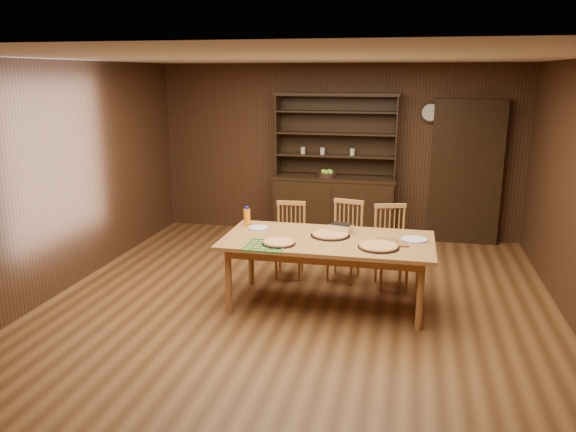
% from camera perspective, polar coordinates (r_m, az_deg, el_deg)
% --- Properties ---
extents(floor, '(6.00, 6.00, 0.00)m').
position_cam_1_polar(floor, '(6.15, 1.01, -9.19)').
color(floor, brown).
rests_on(floor, ground).
extents(room_shell, '(6.00, 6.00, 6.00)m').
position_cam_1_polar(room_shell, '(5.70, 1.08, 5.50)').
color(room_shell, white).
rests_on(room_shell, floor).
extents(china_hutch, '(1.84, 0.52, 2.17)m').
position_cam_1_polar(china_hutch, '(8.56, 4.70, 1.75)').
color(china_hutch, black).
rests_on(china_hutch, floor).
extents(doorway, '(1.00, 0.18, 2.10)m').
position_cam_1_polar(doorway, '(8.58, 17.61, 4.24)').
color(doorway, black).
rests_on(doorway, floor).
extents(wall_clock, '(0.30, 0.05, 0.30)m').
position_cam_1_polar(wall_clock, '(8.50, 14.27, 10.17)').
color(wall_clock, black).
rests_on(wall_clock, room_shell).
extents(dining_table, '(2.22, 1.11, 0.75)m').
position_cam_1_polar(dining_table, '(5.98, 4.05, -2.92)').
color(dining_table, '#B1703D').
rests_on(dining_table, floor).
extents(chair_left, '(0.40, 0.38, 0.92)m').
position_cam_1_polar(chair_left, '(6.93, 0.22, -2.16)').
color(chair_left, '#C17B42').
rests_on(chair_left, floor).
extents(chair_center, '(0.46, 0.45, 0.97)m').
position_cam_1_polar(chair_center, '(6.86, 5.87, -2.20)').
color(chair_center, '#C17B42').
rests_on(chair_center, floor).
extents(chair_right, '(0.49, 0.47, 0.97)m').
position_cam_1_polar(chair_right, '(6.71, 10.39, -2.74)').
color(chair_right, '#C17B42').
rests_on(chair_right, floor).
extents(pizza_left, '(0.35, 0.35, 0.04)m').
position_cam_1_polar(pizza_left, '(5.76, -0.94, -2.70)').
color(pizza_left, black).
rests_on(pizza_left, dining_table).
extents(pizza_right, '(0.42, 0.42, 0.04)m').
position_cam_1_polar(pizza_right, '(5.71, 9.19, -3.05)').
color(pizza_right, black).
rests_on(pizza_right, dining_table).
extents(pizza_center, '(0.43, 0.43, 0.04)m').
position_cam_1_polar(pizza_center, '(6.06, 4.32, -1.88)').
color(pizza_center, black).
rests_on(pizza_center, dining_table).
extents(cooling_rack, '(0.49, 0.49, 0.02)m').
position_cam_1_polar(cooling_rack, '(5.70, -2.29, -2.97)').
color(cooling_rack, '#0B9A3A').
rests_on(cooling_rack, dining_table).
extents(plate_left, '(0.24, 0.24, 0.02)m').
position_cam_1_polar(plate_left, '(6.34, -3.02, -1.20)').
color(plate_left, white).
rests_on(plate_left, dining_table).
extents(plate_right, '(0.28, 0.28, 0.02)m').
position_cam_1_polar(plate_right, '(6.04, 12.68, -2.32)').
color(plate_right, white).
rests_on(plate_right, dining_table).
extents(foil_dish, '(0.27, 0.23, 0.09)m').
position_cam_1_polar(foil_dish, '(6.20, 5.43, -1.23)').
color(foil_dish, white).
rests_on(foil_dish, dining_table).
extents(juice_bottle, '(0.08, 0.08, 0.22)m').
position_cam_1_polar(juice_bottle, '(6.44, -4.19, -0.09)').
color(juice_bottle, orange).
rests_on(juice_bottle, dining_table).
extents(pot_holder_a, '(0.24, 0.24, 0.02)m').
position_cam_1_polar(pot_holder_a, '(5.85, 11.04, -2.79)').
color(pot_holder_a, '#B5141F').
rests_on(pot_holder_a, dining_table).
extents(pot_holder_b, '(0.23, 0.23, 0.02)m').
position_cam_1_polar(pot_holder_b, '(5.94, 9.91, -2.49)').
color(pot_holder_b, '#B5141F').
rests_on(pot_holder_b, dining_table).
extents(fruit_bowl, '(0.28, 0.28, 0.12)m').
position_cam_1_polar(fruit_bowl, '(8.43, 3.98, 4.26)').
color(fruit_bowl, black).
rests_on(fruit_bowl, china_hutch).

